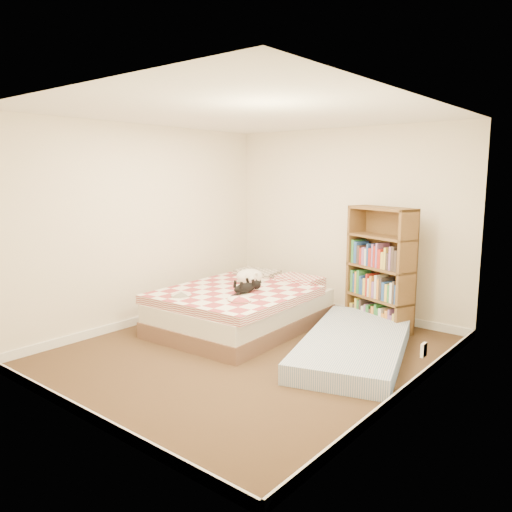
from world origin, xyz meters
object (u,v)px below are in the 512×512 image
Objects in this scene: bookshelf at (380,284)px; white_dog at (250,276)px; black_cat at (247,288)px; floor_mattress at (355,344)px; bed at (244,307)px.

bookshelf is 3.93× the size of white_dog.
white_dog is (-0.31, 0.42, 0.03)m from black_cat.
bed is at bearing 164.54° from floor_mattress.
black_cat is (0.19, -0.18, 0.31)m from bed.
white_dog reaches higher than black_cat.
bookshelf reaches higher than white_dog.
bookshelf reaches higher than floor_mattress.
floor_mattress is 1.43m from black_cat.
black_cat reaches higher than floor_mattress.
bookshelf is at bearing 84.39° from floor_mattress.
floor_mattress is 3.73× the size of black_cat.
bed is 0.44m from white_dog.
white_dog is (-1.42, -0.82, 0.04)m from bookshelf.
bed reaches higher than floor_mattress.
floor_mattress is 5.73× the size of white_dog.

